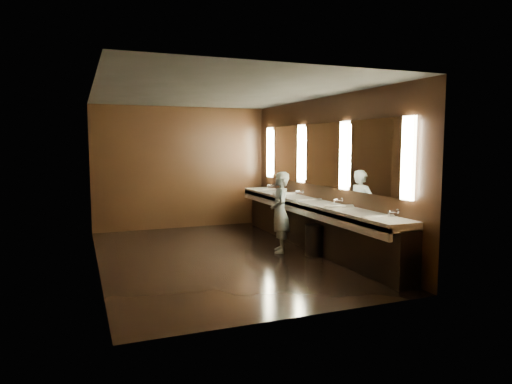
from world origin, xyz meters
The scene contains 10 objects.
floor centered at (0.00, 0.00, 0.00)m, with size 6.00×6.00×0.00m, color black.
ceiling centered at (0.00, 0.00, 2.80)m, with size 4.00×6.00×0.02m, color #2D2D2B.
wall_back centered at (0.00, 3.00, 1.40)m, with size 4.00×0.02×2.80m, color black.
wall_front centered at (0.00, -3.00, 1.40)m, with size 4.00×0.02×2.80m, color black.
wall_left centered at (-2.00, 0.00, 1.40)m, with size 0.02×6.00×2.80m, color black.
wall_right centered at (2.00, 0.00, 1.40)m, with size 0.02×6.00×2.80m, color black.
sink_counter centered at (1.79, 0.00, 0.50)m, with size 0.55×5.40×1.01m.
mirror_band centered at (1.98, 0.00, 1.75)m, with size 0.06×5.03×1.15m.
person centered at (1.11, -0.07, 0.73)m, with size 0.53×0.35×1.45m, color #99CCE4.
trash_bin centered at (1.58, -0.53, 0.27)m, with size 0.35×0.35×0.55m, color black.
Camera 1 is at (-2.26, -7.44, 1.94)m, focal length 32.00 mm.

